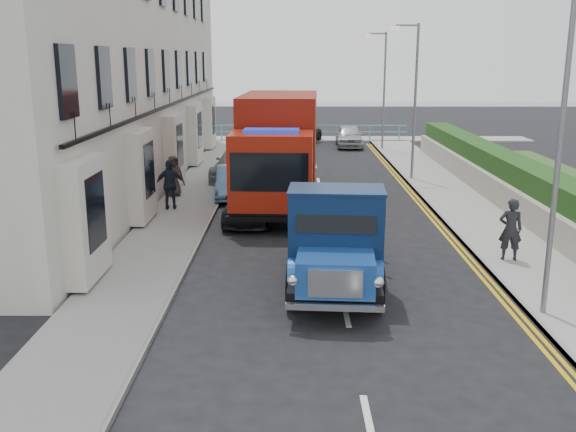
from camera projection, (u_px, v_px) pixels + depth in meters
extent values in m
plane|color=black|center=(340.00, 285.00, 16.05)|extent=(120.00, 120.00, 0.00)
cube|color=gray|center=(189.00, 203.00, 24.81)|extent=(2.40, 38.00, 0.12)
cube|color=gray|center=(461.00, 204.00, 24.73)|extent=(2.60, 38.00, 0.12)
cube|color=gray|center=(310.00, 139.00, 44.18)|extent=(30.00, 2.50, 0.12)
plane|color=slate|center=(303.00, 106.00, 74.28)|extent=(120.00, 120.00, 0.00)
cube|color=silver|center=(96.00, 22.00, 27.05)|extent=(6.00, 30.00, 14.00)
cube|color=black|center=(174.00, 103.00, 27.84)|extent=(0.12, 28.00, 0.10)
cube|color=#B2AD9E|center=(495.00, 191.00, 24.61)|extent=(0.30, 28.00, 1.00)
cube|color=#214014|center=(514.00, 181.00, 24.51)|extent=(1.20, 28.00, 1.70)
cube|color=#59B2A5|center=(310.00, 125.00, 43.16)|extent=(13.00, 0.08, 0.06)
cube|color=#59B2A5|center=(310.00, 132.00, 43.26)|extent=(13.00, 0.06, 0.05)
cylinder|color=slate|center=(558.00, 159.00, 13.24)|extent=(0.12, 0.12, 7.00)
cylinder|color=slate|center=(415.00, 104.00, 28.77)|extent=(0.12, 0.12, 7.00)
cube|color=slate|center=(407.00, 25.00, 27.95)|extent=(1.00, 0.08, 0.08)
cube|color=beige|center=(396.00, 28.00, 27.98)|extent=(0.35, 0.18, 0.18)
cylinder|color=slate|center=(384.00, 92.00, 38.47)|extent=(0.12, 0.12, 7.00)
cube|color=slate|center=(378.00, 34.00, 37.66)|extent=(1.00, 0.08, 0.08)
cube|color=beige|center=(369.00, 36.00, 37.69)|extent=(0.35, 0.18, 0.18)
cylinder|color=black|center=(293.00, 287.00, 14.46)|extent=(0.35, 1.05, 1.03)
cylinder|color=black|center=(377.00, 289.00, 14.33)|extent=(0.35, 1.05, 1.03)
cylinder|color=black|center=(300.00, 248.00, 17.37)|extent=(0.35, 1.05, 1.03)
cylinder|color=black|center=(370.00, 250.00, 17.24)|extent=(0.35, 1.05, 1.03)
cube|color=black|center=(335.00, 261.00, 15.81)|extent=(2.38, 5.27, 0.19)
cube|color=#1D4A9D|center=(335.00, 272.00, 13.80)|extent=(1.75, 1.50, 0.77)
cube|color=silver|center=(335.00, 284.00, 13.10)|extent=(1.13, 0.16, 0.59)
cube|color=#0D2146|center=(336.00, 230.00, 14.85)|extent=(2.23, 1.43, 1.88)
cube|color=black|center=(335.00, 237.00, 17.00)|extent=(2.45, 3.15, 0.13)
cylinder|color=black|center=(237.00, 211.00, 21.20)|extent=(0.41, 1.23, 1.21)
cylinder|color=black|center=(307.00, 212.00, 21.08)|extent=(0.41, 1.23, 1.21)
cylinder|color=black|center=(249.00, 190.00, 24.51)|extent=(0.41, 1.23, 1.21)
cylinder|color=black|center=(309.00, 191.00, 24.40)|extent=(0.41, 1.23, 1.21)
cylinder|color=black|center=(255.00, 178.00, 26.87)|extent=(0.41, 1.23, 1.21)
cylinder|color=black|center=(310.00, 179.00, 26.75)|extent=(0.41, 1.23, 1.21)
cube|color=black|center=(278.00, 188.00, 23.87)|extent=(2.88, 7.83, 0.28)
cube|color=maroon|center=(272.00, 170.00, 20.81)|extent=(2.74, 2.21, 2.43)
cube|color=black|center=(269.00, 172.00, 19.80)|extent=(2.43, 0.20, 1.21)
cube|color=maroon|center=(280.00, 138.00, 24.63)|extent=(3.01, 5.86, 3.31)
imported|color=black|center=(252.00, 200.00, 22.28)|extent=(2.01, 4.30, 1.42)
imported|color=teal|center=(233.00, 182.00, 26.02)|extent=(1.54, 3.84, 1.24)
imported|color=#98999C|center=(241.00, 163.00, 29.82)|extent=(2.79, 5.40, 1.50)
imported|color=black|center=(298.00, 133.00, 42.10)|extent=(3.72, 5.39, 1.37)
imported|color=#B0B1B5|center=(349.00, 136.00, 40.65)|extent=(1.71, 4.08, 1.38)
imported|color=black|center=(511.00, 229.00, 17.49)|extent=(0.68, 0.50, 1.73)
imported|color=#1B2431|center=(170.00, 185.00, 23.38)|extent=(1.11, 0.56, 1.82)
imported|color=#372C28|center=(174.00, 176.00, 25.61)|extent=(0.94, 0.83, 1.63)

